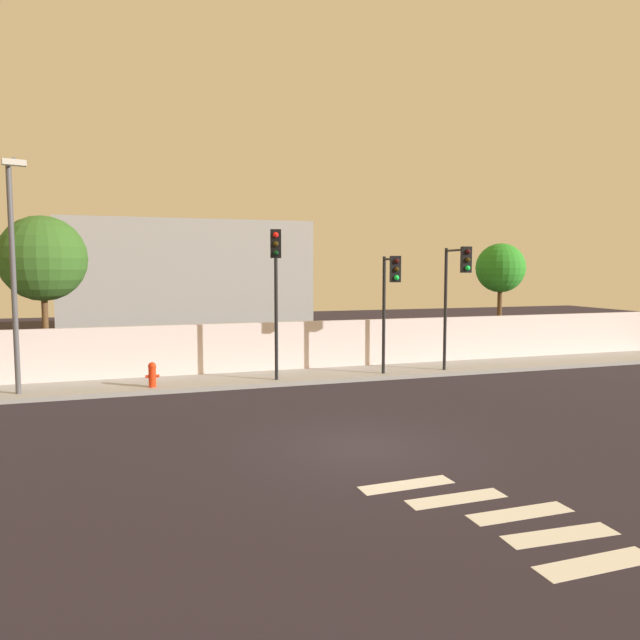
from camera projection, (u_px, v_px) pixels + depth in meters
The scene contains 12 objects.
ground_plane at pixel (362, 447), 13.05m from camera, with size 80.00×80.00×0.00m, color black.
sidewalk at pixel (276, 378), 20.83m from camera, with size 36.00×2.40×0.15m, color #949494.
perimeter_wall at pixel (268, 346), 21.96m from camera, with size 36.00×0.18×1.80m, color silver.
crosswalk_marking at pixel (501, 516), 9.39m from camera, with size 3.09×3.90×0.01m.
traffic_light_left at pixel (276, 273), 19.13m from camera, with size 0.56×1.58×5.04m.
traffic_light_center at pixel (456, 281), 21.01m from camera, with size 0.36×1.84×4.56m.
traffic_light_right at pixel (390, 289), 20.51m from camera, with size 0.35×1.34×4.24m.
street_lamp_curbside at pixel (13, 262), 17.38m from camera, with size 0.79×1.65×6.87m.
fire_hydrant at pixel (152, 374), 18.86m from camera, with size 0.44×0.26×0.81m.
roadside_tree_leftmost at pixel (43, 259), 20.37m from camera, with size 2.97×2.97×5.79m.
roadside_tree_midleft at pixel (501, 269), 26.05m from camera, with size 2.18×2.18×5.08m.
low_building_distant at pixel (187, 279), 34.53m from camera, with size 13.76×6.00×6.65m, color #999999.
Camera 1 is at (-4.79, -11.86, 3.96)m, focal length 32.93 mm.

